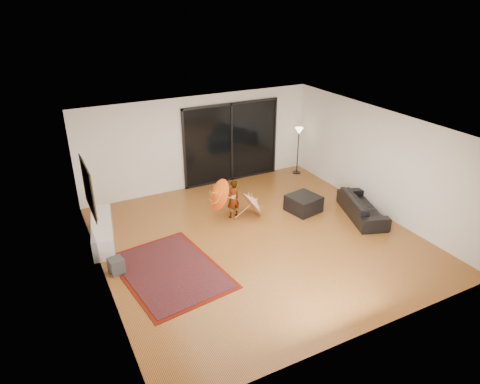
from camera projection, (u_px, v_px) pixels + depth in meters
floor at (258, 239)px, 10.06m from camera, size 7.00×7.00×0.00m
ceiling at (260, 128)px, 8.92m from camera, size 7.00×7.00×0.00m
wall_back at (200, 142)px, 12.31m from camera, size 7.00×0.00×7.00m
wall_front at (369, 270)px, 6.67m from camera, size 7.00×0.00×7.00m
wall_left at (97, 222)px, 8.05m from camera, size 0.00×7.00×7.00m
wall_right at (378, 161)px, 10.93m from camera, size 0.00×7.00×7.00m
sliding_door at (231, 143)px, 12.76m from camera, size 3.06×0.07×2.40m
painting at (88, 188)px, 8.74m from camera, size 0.04×1.28×1.08m
media_console at (103, 232)px, 9.89m from camera, size 0.75×1.86×0.50m
speaker at (116, 266)px, 8.81m from camera, size 0.33×0.33×0.33m
persian_rug at (170, 271)px, 8.90m from camera, size 2.21×2.85×0.02m
sofa at (362, 207)px, 10.99m from camera, size 1.31×1.99×0.54m
ottoman at (303, 204)px, 11.28m from camera, size 0.88×0.88×0.43m
floor_lamp at (299, 138)px, 13.26m from camera, size 0.26×0.26×1.50m
child at (233, 199)px, 10.85m from camera, size 0.41×0.30×1.02m
parasol_orange at (214, 196)px, 10.49m from camera, size 0.51×0.81×0.86m
parasol_white at (257, 197)px, 10.98m from camera, size 0.59×0.80×0.92m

